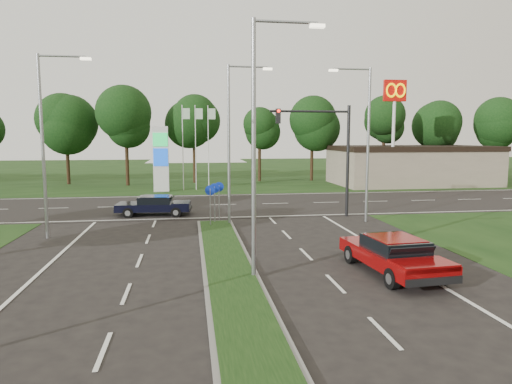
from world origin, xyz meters
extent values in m
plane|color=black|center=(0.00, 0.00, 0.00)|extent=(160.00, 160.00, 0.00)
cube|color=black|center=(0.00, 55.00, 0.00)|extent=(160.00, 50.00, 0.02)
cube|color=black|center=(0.00, 24.00, 0.00)|extent=(160.00, 12.00, 0.02)
cube|color=slate|center=(0.00, 4.00, 0.06)|extent=(2.00, 26.00, 0.12)
cube|color=gray|center=(22.00, 36.00, 2.00)|extent=(16.00, 9.00, 4.00)
cylinder|color=gray|center=(0.80, 6.00, 4.50)|extent=(0.16, 0.16, 9.00)
cylinder|color=gray|center=(1.90, 6.00, 8.90)|extent=(2.20, 0.10, 0.10)
cube|color=#FFF2CC|center=(3.00, 6.00, 8.80)|extent=(0.50, 0.22, 0.12)
cylinder|color=gray|center=(0.80, 16.00, 4.50)|extent=(0.16, 0.16, 9.00)
cylinder|color=gray|center=(1.90, 16.00, 8.90)|extent=(2.20, 0.10, 0.10)
cube|color=#FFF2CC|center=(3.00, 16.00, 8.80)|extent=(0.50, 0.22, 0.12)
cylinder|color=gray|center=(-8.50, 14.00, 4.50)|extent=(0.16, 0.16, 9.00)
cylinder|color=gray|center=(-7.40, 14.00, 8.90)|extent=(2.20, 0.10, 0.10)
cube|color=#FFF2CC|center=(-6.30, 14.00, 8.80)|extent=(0.50, 0.22, 0.12)
cylinder|color=gray|center=(9.00, 16.00, 4.50)|extent=(0.16, 0.16, 9.00)
cylinder|color=gray|center=(7.90, 16.00, 8.90)|extent=(2.20, 0.10, 0.10)
cube|color=#FFF2CC|center=(6.80, 16.00, 8.80)|extent=(0.50, 0.22, 0.12)
cylinder|color=black|center=(8.50, 18.00, 3.50)|extent=(0.20, 0.20, 7.00)
cylinder|color=black|center=(6.00, 18.00, 6.60)|extent=(5.00, 0.14, 0.14)
cube|color=black|center=(4.00, 18.00, 6.30)|extent=(0.28, 0.28, 0.90)
sphere|color=#FF190C|center=(4.00, 17.82, 6.60)|extent=(0.20, 0.20, 0.20)
cylinder|color=gray|center=(-0.30, 15.50, 1.10)|extent=(0.06, 0.06, 2.20)
cylinder|color=#0C26A5|center=(-0.30, 15.50, 2.10)|extent=(0.56, 0.04, 0.56)
cylinder|color=gray|center=(0.00, 16.50, 1.10)|extent=(0.06, 0.06, 2.20)
cylinder|color=#0C26A5|center=(0.00, 16.50, 2.10)|extent=(0.56, 0.04, 0.56)
cylinder|color=gray|center=(0.30, 17.20, 1.10)|extent=(0.06, 0.06, 2.20)
cylinder|color=#0C26A5|center=(0.30, 17.20, 2.10)|extent=(0.56, 0.04, 0.56)
cube|color=silver|center=(-4.00, 33.00, 3.00)|extent=(1.40, 0.30, 6.00)
cube|color=#0CA53F|center=(-4.00, 32.82, 4.80)|extent=(1.30, 0.08, 1.20)
cube|color=#0C3FBF|center=(-4.00, 32.82, 3.20)|extent=(1.30, 0.08, 1.60)
cylinder|color=silver|center=(-2.00, 34.00, 4.00)|extent=(0.08, 0.08, 8.00)
cube|color=#B2D8B2|center=(-1.65, 34.00, 7.20)|extent=(0.70, 0.02, 1.00)
cylinder|color=silver|center=(-0.80, 34.00, 4.00)|extent=(0.08, 0.08, 8.00)
cube|color=#B2D8B2|center=(-0.45, 34.00, 7.20)|extent=(0.70, 0.02, 1.00)
cylinder|color=silver|center=(0.40, 34.00, 4.00)|extent=(0.08, 0.08, 8.00)
cube|color=#B2D8B2|center=(0.75, 34.00, 7.20)|extent=(0.70, 0.02, 1.00)
cylinder|color=silver|center=(18.00, 32.00, 5.00)|extent=(0.30, 0.30, 10.00)
cube|color=#BF0C07|center=(18.00, 32.00, 9.40)|extent=(2.20, 0.35, 2.00)
torus|color=#FFC600|center=(17.55, 31.78, 9.40)|extent=(1.06, 0.16, 1.06)
torus|color=#FFC600|center=(18.45, 31.78, 9.40)|extent=(1.06, 0.16, 1.06)
cylinder|color=black|center=(0.00, 40.00, 2.20)|extent=(0.36, 0.36, 4.40)
sphere|color=black|center=(0.00, 40.00, 6.50)|extent=(6.00, 6.00, 6.00)
sphere|color=black|center=(0.30, 39.80, 7.50)|extent=(4.80, 4.80, 4.80)
cube|color=maroon|center=(6.00, 5.91, 0.63)|extent=(2.48, 5.19, 0.52)
cube|color=black|center=(6.01, 5.81, 1.12)|extent=(1.93, 2.36, 0.48)
cube|color=maroon|center=(6.01, 5.81, 1.36)|extent=(1.80, 1.95, 0.05)
cylinder|color=black|center=(4.92, 7.43, 0.35)|extent=(0.29, 0.73, 0.71)
cylinder|color=black|center=(6.81, 7.59, 0.35)|extent=(0.29, 0.73, 0.71)
cylinder|color=black|center=(5.19, 4.22, 0.35)|extent=(0.29, 0.73, 0.71)
cylinder|color=black|center=(7.08, 4.38, 0.35)|extent=(0.29, 0.73, 0.71)
cube|color=black|center=(-3.72, 20.00, 0.58)|extent=(4.75, 2.22, 0.47)
cube|color=black|center=(-3.63, 19.99, 1.03)|extent=(2.15, 1.75, 0.44)
cube|color=black|center=(-3.63, 19.99, 1.25)|extent=(1.77, 1.63, 0.04)
cylinder|color=black|center=(-5.26, 19.24, 0.33)|extent=(0.67, 0.26, 0.65)
cylinder|color=black|center=(-5.13, 20.97, 0.33)|extent=(0.67, 0.26, 0.65)
cylinder|color=black|center=(-2.31, 19.03, 0.33)|extent=(0.67, 0.26, 0.65)
cylinder|color=black|center=(-2.18, 20.76, 0.33)|extent=(0.67, 0.26, 0.65)
camera|label=1|loc=(-1.41, -9.66, 5.04)|focal=32.00mm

